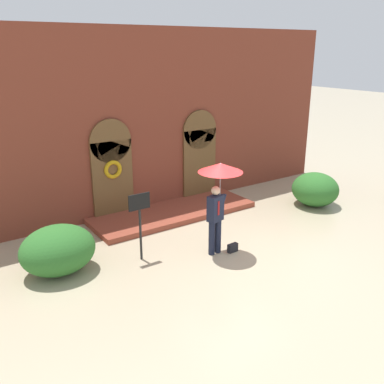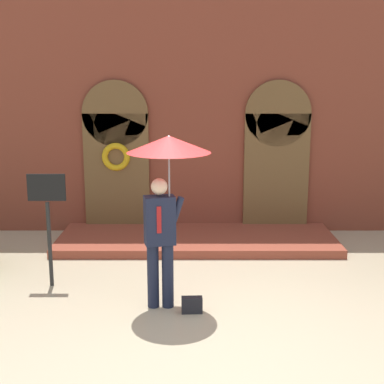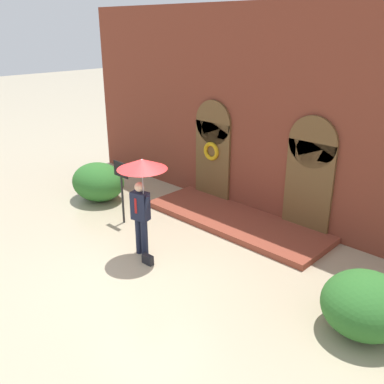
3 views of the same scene
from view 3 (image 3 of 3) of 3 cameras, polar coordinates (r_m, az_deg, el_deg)
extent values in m
plane|color=tan|center=(9.77, -5.67, -9.74)|extent=(80.00, 80.00, 0.00)
cube|color=brown|center=(11.72, 9.82, 10.10)|extent=(14.00, 0.50, 5.60)
cube|color=brown|center=(12.84, 2.76, 4.00)|extent=(1.30, 0.08, 2.40)
cylinder|color=brown|center=(12.54, 2.85, 9.24)|extent=(1.30, 0.08, 1.30)
cube|color=brown|center=(11.11, 15.21, 0.44)|extent=(1.30, 0.08, 2.40)
cylinder|color=brown|center=(10.76, 15.83, 6.41)|extent=(1.30, 0.08, 1.30)
torus|color=#C69314|center=(12.69, 2.57, 5.44)|extent=(0.56, 0.12, 0.56)
cube|color=brown|center=(11.68, 5.76, -3.82)|extent=(5.20, 1.80, 0.16)
cylinder|color=#191E33|center=(10.10, -7.09, -5.77)|extent=(0.16, 0.16, 0.90)
cylinder|color=#191E33|center=(9.96, -6.35, -6.15)|extent=(0.16, 0.16, 0.90)
cube|color=#191E33|center=(9.70, -6.92, -1.86)|extent=(0.45, 0.33, 0.66)
cube|color=#A51919|center=(9.61, -7.53, -1.86)|extent=(0.06, 0.02, 0.36)
sphere|color=beige|center=(9.53, -7.04, 0.68)|extent=(0.22, 0.22, 0.22)
cylinder|color=#191E33|center=(9.50, -6.10, -1.68)|extent=(0.22, 0.09, 0.46)
cylinder|color=gray|center=(9.44, -6.52, 0.26)|extent=(0.02, 0.02, 0.98)
cone|color=red|center=(9.25, -6.68, 3.73)|extent=(1.10, 1.10, 0.22)
cone|color=white|center=(9.24, -6.68, 3.81)|extent=(0.61, 0.61, 0.20)
cube|color=black|center=(9.79, -5.92, -8.93)|extent=(0.28, 0.13, 0.22)
cylinder|color=black|center=(11.60, -9.22, -1.11)|extent=(0.06, 0.06, 1.30)
cube|color=black|center=(11.30, -9.48, 2.97)|extent=(0.56, 0.03, 0.40)
ellipsoid|color=#2D6B28|center=(13.34, -12.40, 1.35)|extent=(1.74, 1.47, 1.15)
ellipsoid|color=#2D6B28|center=(8.16, 22.08, -13.73)|extent=(1.49, 1.54, 1.10)
camera|label=1|loc=(13.22, -57.69, 11.73)|focal=40.00mm
camera|label=2|loc=(6.96, -54.25, -4.02)|focal=50.00mm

